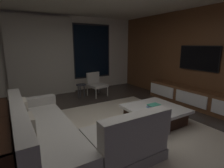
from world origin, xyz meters
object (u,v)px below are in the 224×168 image
at_px(book_stack_on_coffee_table, 154,106).
at_px(accent_chair_near_window, 96,83).
at_px(sectional_couch, 64,136).
at_px(mounted_tv, 199,58).
at_px(side_stool, 81,87).
at_px(media_console, 197,99).
at_px(coffee_table, 155,115).

bearing_deg(book_stack_on_coffee_table, accent_chair_near_window, 92.74).
xyz_separation_m(sectional_couch, mounted_tv, (3.89, 0.33, 1.06)).
relative_size(side_stool, media_console, 0.15).
relative_size(accent_chair_near_window, mounted_tv, 0.67).
bearing_deg(coffee_table, media_console, 2.96).
height_order(coffee_table, accent_chair_near_window, accent_chair_near_window).
relative_size(book_stack_on_coffee_table, accent_chair_near_window, 0.36).
bearing_deg(side_stool, mounted_tv, -42.17).
relative_size(sectional_couch, accent_chair_near_window, 3.21).
bearing_deg(accent_chair_near_window, book_stack_on_coffee_table, -87.26).
bearing_deg(accent_chair_near_window, sectional_couch, -125.13).
xyz_separation_m(coffee_table, mounted_tv, (1.84, 0.28, 1.16)).
distance_m(sectional_couch, side_stool, 2.97).
bearing_deg(book_stack_on_coffee_table, sectional_couch, -178.25).
xyz_separation_m(side_stool, media_console, (2.37, -2.51, -0.12)).
relative_size(sectional_couch, coffee_table, 2.16).
relative_size(coffee_table, media_console, 0.37).
height_order(sectional_couch, accent_chair_near_window, sectional_couch).
bearing_deg(side_stool, accent_chair_near_window, 4.98).
height_order(book_stack_on_coffee_table, side_stool, side_stool).
bearing_deg(accent_chair_near_window, media_console, -54.61).
bearing_deg(sectional_couch, accent_chair_near_window, 54.87).
bearing_deg(side_stool, book_stack_on_coffee_table, -75.27).
bearing_deg(book_stack_on_coffee_table, mounted_tv, 8.30).
distance_m(book_stack_on_coffee_table, media_console, 1.70).
xyz_separation_m(coffee_table, media_console, (1.66, 0.09, 0.06)).
height_order(sectional_couch, media_console, sectional_couch).
bearing_deg(coffee_table, mounted_tv, 8.77).
bearing_deg(sectional_couch, mounted_tv, 4.92).
bearing_deg(coffee_table, side_stool, 105.34).
bearing_deg(side_stool, media_console, -46.62).
bearing_deg(media_console, book_stack_on_coffee_table, -177.45).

